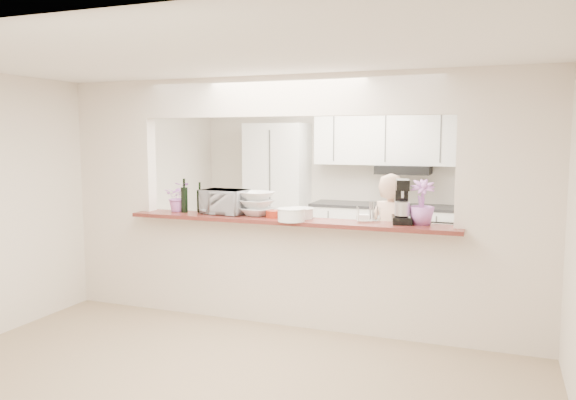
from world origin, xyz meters
The scene contains 19 objects.
floor centered at (0.00, 0.00, 0.00)m, with size 6.00×6.00×0.00m, color tan.
tile_overlay centered at (0.00, 1.55, 0.01)m, with size 5.00×2.90×0.01m, color beige.
partition centered at (0.00, 0.00, 1.48)m, with size 5.00×0.15×2.50m.
bar_counter centered at (0.00, 0.00, 0.58)m, with size 3.40×0.38×1.09m.
kitchen_cabinets centered at (-0.19, 2.72, 0.97)m, with size 3.15×0.62×2.25m.
refrigerator centered at (2.05, 2.65, 0.85)m, with size 0.75×0.70×1.70m, color #A4A4A9.
flower_left centered at (-1.30, 0.05, 1.25)m, with size 0.29×0.25×0.32m, color pink.
wine_bottle_a centered at (-1.05, 0.07, 1.22)m, with size 0.07×0.07×0.33m.
wine_bottle_b centered at (-1.20, 0.00, 1.23)m, with size 0.07×0.07×0.37m.
toaster_oven centered at (-0.74, 0.05, 1.22)m, with size 0.47×0.32×0.26m, color #A9A8AD.
serving_bowls centered at (-0.37, 0.05, 1.21)m, with size 0.33×0.33×0.24m, color silver.
plate_stack_a centered at (0.10, -0.19, 1.15)m, with size 0.27×0.27×0.12m.
plate_stack_b centered at (0.10, 0.03, 1.14)m, with size 0.29×0.29×0.10m.
red_bowl centered at (-0.15, -0.03, 1.13)m, with size 0.16×0.16×0.07m, color maroon.
tan_bowl centered at (0.05, 0.08, 1.13)m, with size 0.17×0.17×0.08m, color beige.
utensil_caddy centered at (0.80, 0.05, 1.18)m, with size 0.25×0.20×0.21m.
stand_mixer centered at (1.12, 0.06, 1.28)m, with size 0.23×0.31×0.42m.
flower_right centered at (1.30, 0.05, 1.30)m, with size 0.23×0.23×0.42m, color #B461B4.
person centered at (0.89, 0.80, 0.75)m, with size 0.55×0.36×1.50m, color #D3A689.
Camera 1 is at (1.97, -5.21, 1.90)m, focal length 35.00 mm.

